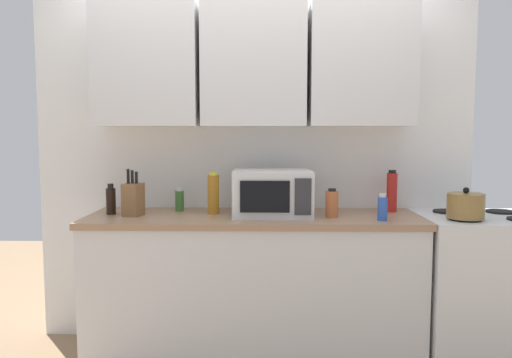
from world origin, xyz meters
TOP-DOWN VIEW (x-y plane):
  - wall_back_with_cabinets at (0.00, -0.06)m, footprint 2.93×0.38m
  - counter_run at (0.00, -0.30)m, footprint 2.06×0.63m
  - stove_range at (1.41, -0.32)m, footprint 0.76×0.64m
  - kettle at (1.24, -0.46)m, footprint 0.21×0.21m
  - microwave at (0.12, -0.31)m, footprint 0.48×0.37m
  - knife_block at (-0.74, -0.34)m, footprint 0.12×0.14m
  - bottle_red_sauce at (0.89, -0.15)m, footprint 0.07×0.07m
  - bottle_amber_vinegar at (-0.25, -0.26)m, footprint 0.07×0.07m
  - bottle_spice_jar at (0.48, -0.37)m, footprint 0.08×0.08m
  - bottle_blue_cleaner at (0.75, -0.48)m, footprint 0.06×0.06m
  - bottle_soy_dark at (-0.89, -0.28)m, footprint 0.06×0.06m
  - bottle_green_oil at (-0.49, -0.14)m, footprint 0.06×0.06m

SIDE VIEW (x-z plane):
  - counter_run at x=0.00m, z-range 0.00..0.90m
  - stove_range at x=1.41m, z-range 0.00..0.91m
  - bottle_green_oil at x=-0.49m, z-range 0.89..1.05m
  - bottle_blue_cleaner at x=0.75m, z-range 0.90..1.05m
  - bottle_spice_jar at x=0.48m, z-range 0.89..1.07m
  - kettle at x=1.24m, z-range 0.89..1.08m
  - bottle_soy_dark at x=-0.89m, z-range 0.89..1.08m
  - knife_block at x=-0.74m, z-range 0.86..1.15m
  - bottle_amber_vinegar at x=-0.25m, z-range 0.90..1.16m
  - bottle_red_sauce at x=0.89m, z-range 0.90..1.16m
  - microwave at x=0.12m, z-range 0.90..1.18m
  - wall_back_with_cabinets at x=0.00m, z-range 0.27..2.87m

